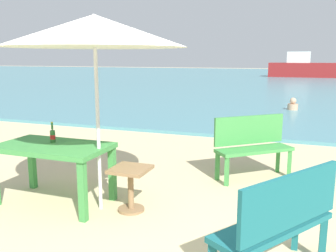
{
  "coord_description": "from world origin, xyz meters",
  "views": [
    {
      "loc": [
        1.66,
        -3.11,
        1.83
      ],
      "look_at": [
        -0.61,
        3.0,
        0.6
      ],
      "focal_mm": 39.05,
      "sensor_mm": 36.0,
      "label": 1
    }
  ],
  "objects_px": {
    "beer_bottle_amber": "(53,135)",
    "patio_umbrella": "(95,31)",
    "swimmer_person": "(293,105)",
    "picnic_table_green": "(53,153)",
    "boat_ferry": "(304,68)",
    "bench_green_left": "(252,143)",
    "side_table_wood": "(131,183)",
    "bench_teal_center": "(280,219)"
  },
  "relations": [
    {
      "from": "beer_bottle_amber",
      "to": "patio_umbrella",
      "type": "xyz_separation_m",
      "value": [
        0.71,
        -0.07,
        1.26
      ]
    },
    {
      "from": "swimmer_person",
      "to": "picnic_table_green",
      "type": "bearing_deg",
      "value": -105.45
    },
    {
      "from": "patio_umbrella",
      "to": "swimmer_person",
      "type": "height_order",
      "value": "patio_umbrella"
    },
    {
      "from": "patio_umbrella",
      "to": "boat_ferry",
      "type": "bearing_deg",
      "value": 86.14
    },
    {
      "from": "picnic_table_green",
      "to": "swimmer_person",
      "type": "distance_m",
      "value": 9.66
    },
    {
      "from": "picnic_table_green",
      "to": "beer_bottle_amber",
      "type": "distance_m",
      "value": 0.24
    },
    {
      "from": "beer_bottle_amber",
      "to": "patio_umbrella",
      "type": "height_order",
      "value": "patio_umbrella"
    },
    {
      "from": "picnic_table_green",
      "to": "swimmer_person",
      "type": "bearing_deg",
      "value": 74.55
    },
    {
      "from": "swimmer_person",
      "to": "bench_green_left",
      "type": "bearing_deg",
      "value": -92.87
    },
    {
      "from": "bench_green_left",
      "to": "beer_bottle_amber",
      "type": "bearing_deg",
      "value": -141.89
    },
    {
      "from": "picnic_table_green",
      "to": "patio_umbrella",
      "type": "distance_m",
      "value": 1.6
    },
    {
      "from": "side_table_wood",
      "to": "boat_ferry",
      "type": "xyz_separation_m",
      "value": [
        1.74,
        31.21,
        0.53
      ]
    },
    {
      "from": "picnic_table_green",
      "to": "side_table_wood",
      "type": "distance_m",
      "value": 1.06
    },
    {
      "from": "beer_bottle_amber",
      "to": "swimmer_person",
      "type": "distance_m",
      "value": 9.59
    },
    {
      "from": "beer_bottle_amber",
      "to": "side_table_wood",
      "type": "bearing_deg",
      "value": 0.11
    },
    {
      "from": "picnic_table_green",
      "to": "patio_umbrella",
      "type": "bearing_deg",
      "value": 3.25
    },
    {
      "from": "picnic_table_green",
      "to": "bench_green_left",
      "type": "height_order",
      "value": "bench_green_left"
    },
    {
      "from": "bench_teal_center",
      "to": "bench_green_left",
      "type": "xyz_separation_m",
      "value": [
        -0.58,
        2.63,
        0.0
      ]
    },
    {
      "from": "boat_ferry",
      "to": "bench_teal_center",
      "type": "bearing_deg",
      "value": -89.95
    },
    {
      "from": "picnic_table_green",
      "to": "boat_ferry",
      "type": "xyz_separation_m",
      "value": [
        2.75,
        31.32,
        0.23
      ]
    },
    {
      "from": "bench_teal_center",
      "to": "swimmer_person",
      "type": "distance_m",
      "value": 10.04
    },
    {
      "from": "bench_green_left",
      "to": "boat_ferry",
      "type": "bearing_deg",
      "value": 88.93
    },
    {
      "from": "picnic_table_green",
      "to": "side_table_wood",
      "type": "xyz_separation_m",
      "value": [
        1.01,
        0.11,
        -0.3
      ]
    },
    {
      "from": "beer_bottle_amber",
      "to": "swimmer_person",
      "type": "relative_size",
      "value": 0.65
    },
    {
      "from": "beer_bottle_amber",
      "to": "swimmer_person",
      "type": "height_order",
      "value": "beer_bottle_amber"
    },
    {
      "from": "beer_bottle_amber",
      "to": "side_table_wood",
      "type": "relative_size",
      "value": 0.49
    },
    {
      "from": "picnic_table_green",
      "to": "side_table_wood",
      "type": "height_order",
      "value": "picnic_table_green"
    },
    {
      "from": "picnic_table_green",
      "to": "bench_teal_center",
      "type": "bearing_deg",
      "value": -14.77
    },
    {
      "from": "bench_green_left",
      "to": "bench_teal_center",
      "type": "bearing_deg",
      "value": -77.61
    },
    {
      "from": "bench_teal_center",
      "to": "boat_ferry",
      "type": "height_order",
      "value": "boat_ferry"
    },
    {
      "from": "side_table_wood",
      "to": "boat_ferry",
      "type": "bearing_deg",
      "value": 86.82
    },
    {
      "from": "bench_teal_center",
      "to": "swimmer_person",
      "type": "bearing_deg",
      "value": 91.17
    },
    {
      "from": "boat_ferry",
      "to": "beer_bottle_amber",
      "type": "bearing_deg",
      "value": -95.17
    },
    {
      "from": "swimmer_person",
      "to": "side_table_wood",
      "type": "bearing_deg",
      "value": -99.62
    },
    {
      "from": "bench_green_left",
      "to": "boat_ferry",
      "type": "distance_m",
      "value": 29.43
    },
    {
      "from": "beer_bottle_amber",
      "to": "side_table_wood",
      "type": "height_order",
      "value": "beer_bottle_amber"
    },
    {
      "from": "side_table_wood",
      "to": "swimmer_person",
      "type": "xyz_separation_m",
      "value": [
        1.56,
        9.19,
        -0.11
      ]
    },
    {
      "from": "bench_green_left",
      "to": "swimmer_person",
      "type": "xyz_separation_m",
      "value": [
        0.37,
        7.41,
        -0.3
      ]
    },
    {
      "from": "side_table_wood",
      "to": "bench_teal_center",
      "type": "xyz_separation_m",
      "value": [
        1.76,
        -0.84,
        0.19
      ]
    },
    {
      "from": "side_table_wood",
      "to": "bench_teal_center",
      "type": "distance_m",
      "value": 1.96
    },
    {
      "from": "side_table_wood",
      "to": "bench_green_left",
      "type": "relative_size",
      "value": 0.47
    },
    {
      "from": "patio_umbrella",
      "to": "bench_teal_center",
      "type": "distance_m",
      "value": 2.77
    }
  ]
}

